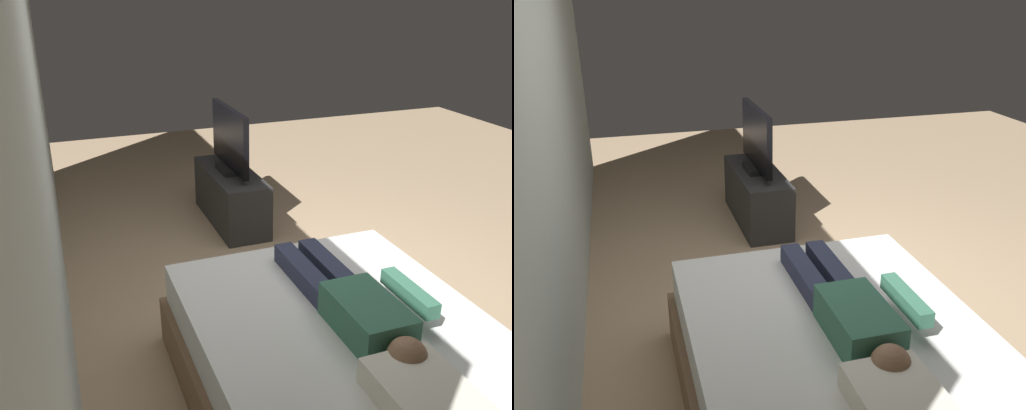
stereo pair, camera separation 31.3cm
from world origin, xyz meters
TOP-DOWN VIEW (x-y plane):
  - ground_plane at (0.00, 0.00)m, footprint 10.00×10.00m
  - back_wall at (0.40, 1.64)m, footprint 6.40×0.10m
  - bed at (-1.00, 0.29)m, footprint 1.91×1.53m
  - pillow at (-1.63, 0.29)m, footprint 0.48×0.34m
  - person at (-0.97, 0.22)m, footprint 1.26×0.46m
  - remote at (-0.82, -0.18)m, footprint 0.15×0.04m
  - tv_stand at (1.55, 0.06)m, footprint 1.10×0.40m
  - tv at (1.55, 0.06)m, footprint 0.88×0.20m

SIDE VIEW (x-z plane):
  - ground_plane at x=0.00m, z-range 0.00..0.00m
  - tv_stand at x=1.55m, z-range 0.00..0.50m
  - bed at x=-1.00m, z-range -0.01..0.53m
  - remote at x=-0.82m, z-range 0.54..0.56m
  - pillow at x=-1.63m, z-range 0.54..0.66m
  - person at x=-0.97m, z-range 0.53..0.71m
  - tv at x=1.55m, z-range 0.49..1.08m
  - back_wall at x=0.40m, z-range 0.00..2.80m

